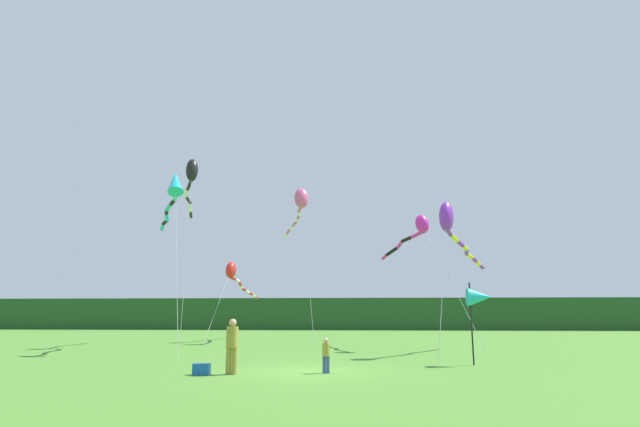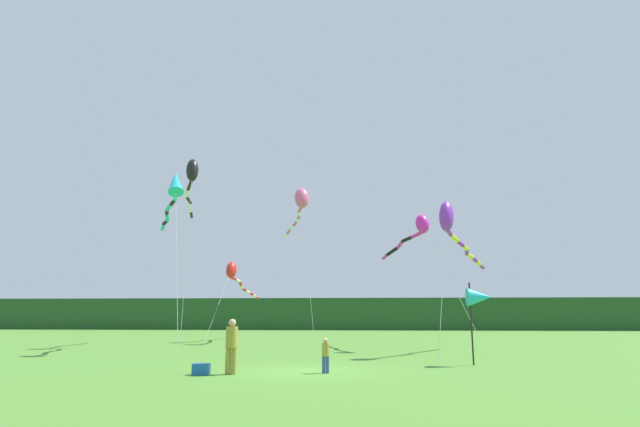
{
  "view_description": "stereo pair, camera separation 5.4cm",
  "coord_description": "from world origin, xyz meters",
  "px_view_note": "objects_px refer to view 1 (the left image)",
  "views": [
    {
      "loc": [
        1.72,
        -17.1,
        1.85
      ],
      "look_at": [
        0.0,
        6.0,
        6.48
      ],
      "focal_mm": 28.32,
      "sensor_mm": 36.0,
      "label": 1
    },
    {
      "loc": [
        1.77,
        -17.1,
        1.85
      ],
      "look_at": [
        0.0,
        6.0,
        6.48
      ],
      "focal_mm": 28.32,
      "sensor_mm": 36.0,
      "label": 2
    }
  ],
  "objects_px": {
    "kite_purple": "(451,225)",
    "kite_cyan": "(174,188)",
    "cooler_box": "(202,369)",
    "person_adult": "(232,343)",
    "banner_flag_pole": "(479,298)",
    "person_child": "(326,353)",
    "kite_red": "(234,275)",
    "kite_rainbow": "(300,202)",
    "kite_magenta": "(416,230)",
    "kite_black": "(191,177)"
  },
  "relations": [
    {
      "from": "kite_purple",
      "to": "kite_red",
      "type": "xyz_separation_m",
      "value": [
        -13.22,
        11.15,
        -1.45
      ]
    },
    {
      "from": "person_child",
      "to": "cooler_box",
      "type": "height_order",
      "value": "person_child"
    },
    {
      "from": "kite_rainbow",
      "to": "kite_cyan",
      "type": "bearing_deg",
      "value": -120.79
    },
    {
      "from": "person_child",
      "to": "kite_red",
      "type": "distance_m",
      "value": 20.57
    },
    {
      "from": "kite_magenta",
      "to": "kite_cyan",
      "type": "relative_size",
      "value": 0.94
    },
    {
      "from": "person_adult",
      "to": "kite_magenta",
      "type": "height_order",
      "value": "kite_magenta"
    },
    {
      "from": "kite_black",
      "to": "kite_magenta",
      "type": "distance_m",
      "value": 14.54
    },
    {
      "from": "person_child",
      "to": "kite_rainbow",
      "type": "height_order",
      "value": "kite_rainbow"
    },
    {
      "from": "cooler_box",
      "to": "kite_rainbow",
      "type": "height_order",
      "value": "kite_rainbow"
    },
    {
      "from": "kite_black",
      "to": "kite_rainbow",
      "type": "xyz_separation_m",
      "value": [
        6.51,
        4.17,
        -0.85
      ]
    },
    {
      "from": "banner_flag_pole",
      "to": "kite_black",
      "type": "bearing_deg",
      "value": 144.5
    },
    {
      "from": "person_adult",
      "to": "banner_flag_pole",
      "type": "bearing_deg",
      "value": 22.25
    },
    {
      "from": "banner_flag_pole",
      "to": "kite_black",
      "type": "distance_m",
      "value": 20.13
    },
    {
      "from": "cooler_box",
      "to": "kite_purple",
      "type": "xyz_separation_m",
      "value": [
        9.37,
        8.24,
        5.87
      ]
    },
    {
      "from": "cooler_box",
      "to": "banner_flag_pole",
      "type": "height_order",
      "value": "banner_flag_pole"
    },
    {
      "from": "banner_flag_pole",
      "to": "kite_rainbow",
      "type": "height_order",
      "value": "kite_rainbow"
    },
    {
      "from": "banner_flag_pole",
      "to": "kite_red",
      "type": "distance_m",
      "value": 20.68
    },
    {
      "from": "banner_flag_pole",
      "to": "kite_purple",
      "type": "bearing_deg",
      "value": 90.65
    },
    {
      "from": "person_adult",
      "to": "kite_red",
      "type": "height_order",
      "value": "kite_red"
    },
    {
      "from": "kite_rainbow",
      "to": "kite_cyan",
      "type": "relative_size",
      "value": 1.14
    },
    {
      "from": "cooler_box",
      "to": "banner_flag_pole",
      "type": "bearing_deg",
      "value": 21.28
    },
    {
      "from": "kite_purple",
      "to": "kite_magenta",
      "type": "xyz_separation_m",
      "value": [
        -1.23,
        3.75,
        0.39
      ]
    },
    {
      "from": "person_child",
      "to": "kite_purple",
      "type": "xyz_separation_m",
      "value": [
        5.55,
        7.51,
        5.43
      ]
    },
    {
      "from": "kite_rainbow",
      "to": "kite_red",
      "type": "bearing_deg",
      "value": 170.26
    },
    {
      "from": "kite_purple",
      "to": "kite_rainbow",
      "type": "height_order",
      "value": "kite_rainbow"
    },
    {
      "from": "kite_magenta",
      "to": "kite_red",
      "type": "relative_size",
      "value": 0.8
    },
    {
      "from": "banner_flag_pole",
      "to": "kite_purple",
      "type": "distance_m",
      "value": 5.81
    },
    {
      "from": "kite_black",
      "to": "person_child",
      "type": "bearing_deg",
      "value": -55.38
    },
    {
      "from": "kite_magenta",
      "to": "banner_flag_pole",
      "type": "bearing_deg",
      "value": -81.25
    },
    {
      "from": "banner_flag_pole",
      "to": "kite_rainbow",
      "type": "distance_m",
      "value": 18.59
    },
    {
      "from": "person_child",
      "to": "kite_cyan",
      "type": "xyz_separation_m",
      "value": [
        -8.53,
        8.44,
        7.74
      ]
    },
    {
      "from": "person_child",
      "to": "kite_red",
      "type": "relative_size",
      "value": 0.1
    },
    {
      "from": "cooler_box",
      "to": "banner_flag_pole",
      "type": "xyz_separation_m",
      "value": [
        9.42,
        3.67,
        2.28
      ]
    },
    {
      "from": "person_child",
      "to": "banner_flag_pole",
      "type": "xyz_separation_m",
      "value": [
        5.6,
        2.94,
        1.84
      ]
    },
    {
      "from": "person_adult",
      "to": "kite_purple",
      "type": "xyz_separation_m",
      "value": [
        8.49,
        8.06,
        5.09
      ]
    },
    {
      "from": "kite_purple",
      "to": "kite_cyan",
      "type": "distance_m",
      "value": 14.3
    },
    {
      "from": "kite_purple",
      "to": "person_adult",
      "type": "bearing_deg",
      "value": -136.48
    },
    {
      "from": "kite_cyan",
      "to": "person_child",
      "type": "bearing_deg",
      "value": -44.68
    },
    {
      "from": "person_adult",
      "to": "kite_red",
      "type": "bearing_deg",
      "value": 103.86
    },
    {
      "from": "kite_black",
      "to": "cooler_box",
      "type": "bearing_deg",
      "value": -68.69
    },
    {
      "from": "person_adult",
      "to": "cooler_box",
      "type": "bearing_deg",
      "value": -168.65
    },
    {
      "from": "cooler_box",
      "to": "kite_cyan",
      "type": "xyz_separation_m",
      "value": [
        -4.71,
        9.16,
        8.17
      ]
    },
    {
      "from": "kite_rainbow",
      "to": "kite_red",
      "type": "distance_m",
      "value": 6.94
    },
    {
      "from": "kite_red",
      "to": "person_adult",
      "type": "bearing_deg",
      "value": -76.14
    },
    {
      "from": "person_adult",
      "to": "kite_cyan",
      "type": "relative_size",
      "value": 0.18
    },
    {
      "from": "kite_black",
      "to": "kite_magenta",
      "type": "bearing_deg",
      "value": -9.94
    },
    {
      "from": "person_adult",
      "to": "kite_magenta",
      "type": "xyz_separation_m",
      "value": [
        7.26,
        11.81,
        5.48
      ]
    },
    {
      "from": "person_adult",
      "to": "banner_flag_pole",
      "type": "distance_m",
      "value": 9.35
    },
    {
      "from": "kite_magenta",
      "to": "kite_cyan",
      "type": "bearing_deg",
      "value": -167.61
    },
    {
      "from": "kite_black",
      "to": "kite_purple",
      "type": "relative_size",
      "value": 1.22
    }
  ]
}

